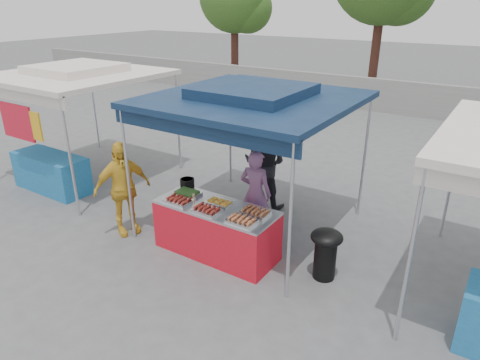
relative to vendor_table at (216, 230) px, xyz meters
The scene contains 21 objects.
ground_plane 0.44m from the vendor_table, 90.00° to the left, with size 80.00×80.00×0.00m, color #5B5C5D.
back_wall 11.10m from the vendor_table, 90.00° to the left, with size 40.00×0.25×1.20m, color gray.
main_canopy 2.22m from the vendor_table, 90.00° to the left, with size 3.20×3.20×2.57m.
neighbor_stall_left 4.70m from the vendor_table, behind, with size 3.20×3.20×2.57m.
tree_0 15.66m from the vendor_table, 122.13° to the left, with size 3.37×3.28×5.64m.
vendor_table is the anchor object (origin of this frame).
food_tray_fl 0.77m from the vendor_table, 159.00° to the right, with size 0.42×0.30×0.07m.
food_tray_fm 0.52m from the vendor_table, 88.66° to the right, with size 0.42×0.30×0.07m.
food_tray_fr 0.82m from the vendor_table, 19.70° to the right, with size 0.42×0.30×0.07m.
food_tray_bl 0.79m from the vendor_table, behind, with size 0.42×0.30×0.07m.
food_tray_bm 0.47m from the vendor_table, 80.65° to the left, with size 0.42×0.30×0.07m.
food_tray_br 0.82m from the vendor_table, ahead, with size 0.42×0.30×0.07m.
cooking_pot 1.06m from the vendor_table, 158.14° to the left, with size 0.25×0.25×0.14m, color black.
skewer_cup 0.58m from the vendor_table, 123.17° to the right, with size 0.07×0.07×0.09m, color silver.
wok_burner 1.78m from the vendor_table, 10.65° to the left, with size 0.47×0.47×0.80m.
crate_left 0.93m from the vendor_table, 127.62° to the left, with size 0.56×0.39×0.33m, color #1443A5.
crate_right 0.78m from the vendor_table, 58.71° to the left, with size 0.52×0.36×0.31m, color #1443A5.
crate_stacked 0.73m from the vendor_table, 58.71° to the left, with size 0.50×0.35×0.30m, color #1443A5.
vendor_woman 0.97m from the vendor_table, 77.09° to the left, with size 0.57×0.37×1.56m, color #8B5884.
helper_man 2.01m from the vendor_table, 96.89° to the left, with size 0.87×0.68×1.79m, color black.
customer_person 1.84m from the vendor_table, 169.35° to the right, with size 0.99×0.41×1.69m, color gold.
Camera 1 is at (3.63, -4.96, 3.86)m, focal length 32.00 mm.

